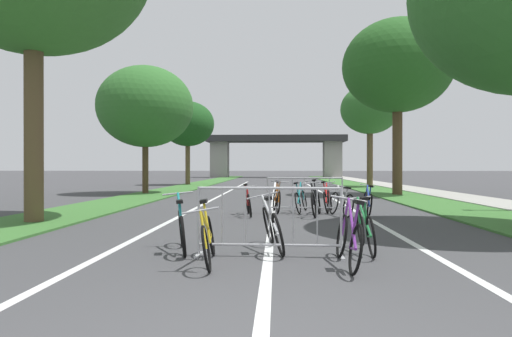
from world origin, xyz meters
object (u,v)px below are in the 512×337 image
object	(u,v)px
bicycle_yellow_2	(208,238)
bicycle_blue_5	(367,203)
bicycle_red_10	(328,200)
bicycle_silver_8	(272,227)
crowd_barrier_second	(305,196)
bicycle_black_6	(316,202)
tree_right_oak_near	(397,67)
bicycle_white_4	(341,203)
bicycle_teal_11	(301,200)
bicycle_teal_1	(182,229)
tree_right_oak_mid	(370,110)
bicycle_purple_7	(349,239)
tree_left_pine_near	(188,124)
tree_left_cypress_far	(145,107)
bicycle_green_3	(365,229)
bicycle_red_0	(248,203)
crowd_barrier_nearest	(269,222)
bicycle_orange_9	(277,200)

from	to	relation	value
bicycle_yellow_2	bicycle_blue_5	distance (m)	7.07
bicycle_blue_5	bicycle_red_10	bearing A→B (deg)	134.47
bicycle_yellow_2	bicycle_silver_8	distance (m)	1.33
crowd_barrier_second	bicycle_black_6	size ratio (longest dim) A/B	1.24
tree_right_oak_near	bicycle_blue_5	world-z (taller)	tree_right_oak_near
bicycle_white_4	bicycle_teal_11	world-z (taller)	bicycle_teal_11
bicycle_teal_1	bicycle_red_10	xyz separation A→B (m)	(3.03, 6.45, 0.01)
tree_right_oak_mid	bicycle_blue_5	world-z (taller)	tree_right_oak_mid
bicycle_yellow_2	bicycle_teal_11	bearing A→B (deg)	-108.52
crowd_barrier_second	bicycle_purple_7	size ratio (longest dim) A/B	1.26
bicycle_blue_5	bicycle_black_6	distance (m)	1.40
bicycle_white_4	bicycle_black_6	bearing A→B (deg)	162.62
bicycle_white_4	bicycle_blue_5	size ratio (longest dim) A/B	0.96
tree_left_pine_near	bicycle_red_10	world-z (taller)	tree_left_pine_near
bicycle_teal_1	bicycle_blue_5	xyz separation A→B (m)	(3.98, 5.32, 0.01)
tree_left_cypress_far	bicycle_white_4	distance (m)	13.46
bicycle_purple_7	bicycle_teal_1	bearing A→B (deg)	158.84
bicycle_yellow_2	bicycle_red_10	world-z (taller)	bicycle_red_10
bicycle_green_3	bicycle_blue_5	bearing A→B (deg)	80.18
tree_left_cypress_far	bicycle_silver_8	size ratio (longest dim) A/B	3.63
tree_left_cypress_far	tree_right_oak_mid	world-z (taller)	tree_right_oak_mid
bicycle_white_4	bicycle_green_3	bearing A→B (deg)	-107.46
bicycle_green_3	bicycle_silver_8	world-z (taller)	bicycle_silver_8
crowd_barrier_second	bicycle_red_0	xyz separation A→B (m)	(-1.59, -0.53, -0.16)
tree_right_oak_near	bicycle_white_4	xyz separation A→B (m)	(-3.93, -9.12, -5.72)
tree_right_oak_near	tree_left_pine_near	bearing A→B (deg)	136.56
tree_left_pine_near	bicycle_blue_5	size ratio (longest dim) A/B	3.55
bicycle_black_6	bicycle_silver_8	world-z (taller)	bicycle_black_6
crowd_barrier_second	bicycle_purple_7	world-z (taller)	crowd_barrier_second
tree_left_cypress_far	tree_left_pine_near	xyz separation A→B (m)	(-0.05, 10.95, 0.18)
bicycle_teal_11	bicycle_teal_1	bearing A→B (deg)	-96.46
bicycle_blue_5	tree_right_oak_mid	bearing A→B (deg)	82.66
bicycle_red_0	bicycle_green_3	xyz separation A→B (m)	(2.19, -5.21, 0.01)
bicycle_teal_1	bicycle_yellow_2	distance (m)	1.03
bicycle_blue_5	bicycle_purple_7	xyz separation A→B (m)	(-1.49, -6.25, 0.01)
tree_left_cypress_far	bicycle_black_6	xyz separation A→B (m)	(7.63, -9.76, -3.96)
crowd_barrier_nearest	bicycle_orange_9	world-z (taller)	crowd_barrier_nearest
bicycle_purple_7	tree_right_oak_near	bearing A→B (deg)	72.27
bicycle_black_6	bicycle_red_10	distance (m)	1.21
bicycle_red_10	tree_right_oak_mid	bearing A→B (deg)	86.76
bicycle_teal_1	bicycle_teal_11	size ratio (longest dim) A/B	0.93
bicycle_black_6	bicycle_red_10	xyz separation A→B (m)	(0.45, 1.13, -0.02)
bicycle_yellow_2	bicycle_orange_9	xyz separation A→B (m)	(0.95, 7.19, 0.01)
bicycle_blue_5	crowd_barrier_second	bearing A→B (deg)	166.48
tree_right_oak_near	bicycle_black_6	xyz separation A→B (m)	(-4.61, -9.07, -5.70)
bicycle_black_6	bicycle_silver_8	bearing A→B (deg)	88.71
crowd_barrier_nearest	bicycle_purple_7	size ratio (longest dim) A/B	1.26
bicycle_blue_5	bicycle_teal_11	bearing A→B (deg)	154.96
bicycle_blue_5	crowd_barrier_nearest	bearing A→B (deg)	-109.99
crowd_barrier_second	tree_left_cypress_far	bearing A→B (deg)	128.58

